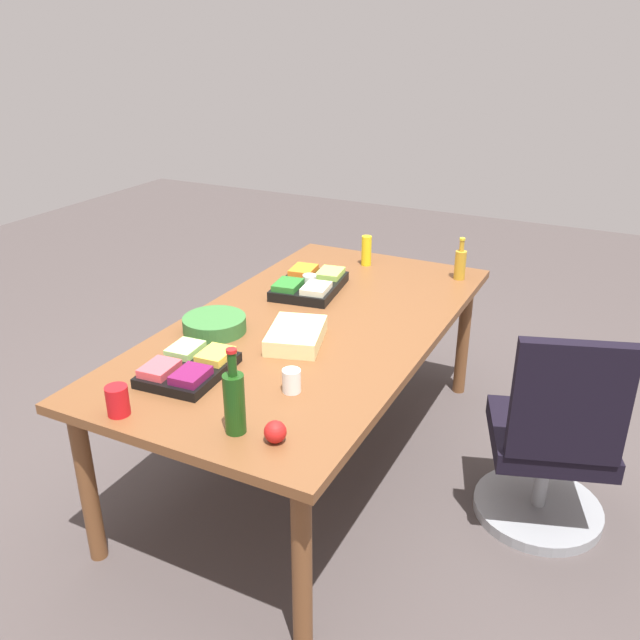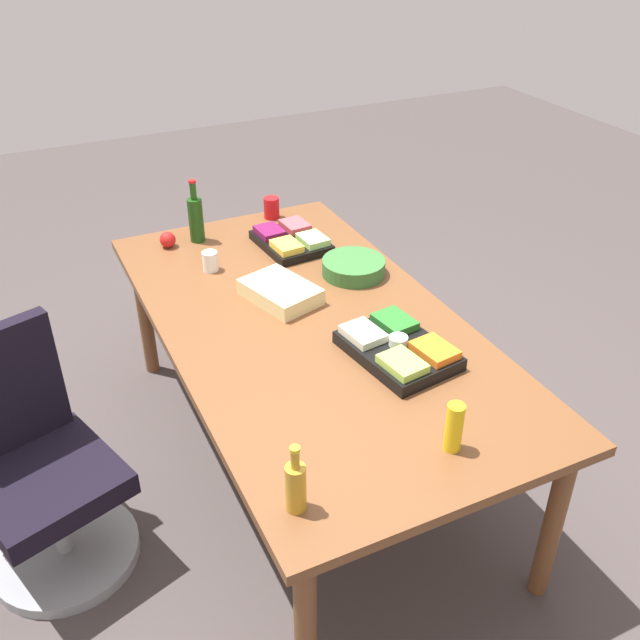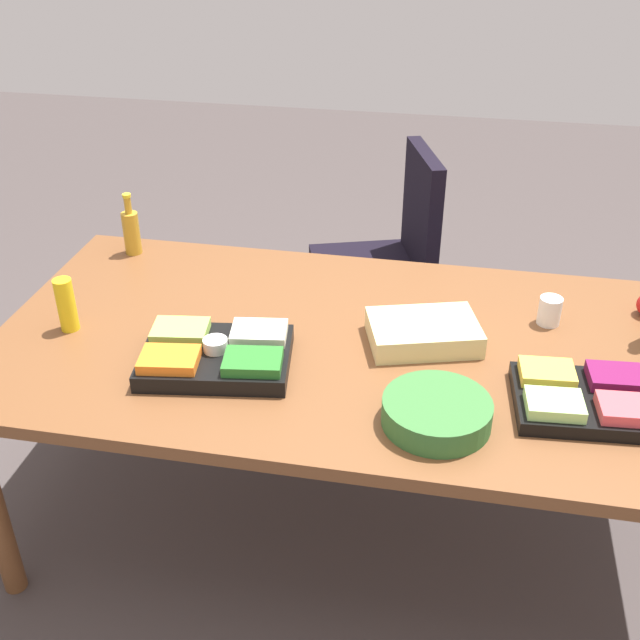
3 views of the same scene
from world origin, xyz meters
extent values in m
plane|color=#453C3B|center=(0.00, 0.00, 0.00)|extent=(10.00, 10.00, 0.00)
cube|color=brown|center=(0.00, 0.00, 0.73)|extent=(2.17, 1.13, 0.04)
cylinder|color=brown|center=(-0.99, -0.48, 0.35)|extent=(0.07, 0.07, 0.71)
cylinder|color=brown|center=(0.99, -0.48, 0.35)|extent=(0.07, 0.07, 0.71)
cylinder|color=brown|center=(-0.99, 0.48, 0.35)|extent=(0.07, 0.07, 0.71)
cylinder|color=brown|center=(0.99, 0.48, 0.35)|extent=(0.07, 0.07, 0.71)
cylinder|color=gray|center=(-0.09, 1.09, 0.03)|extent=(0.56, 0.56, 0.05)
cylinder|color=gray|center=(-0.09, 1.09, 0.23)|extent=(0.06, 0.06, 0.36)
cube|color=black|center=(-0.09, 1.09, 0.41)|extent=(0.61, 0.61, 0.09)
cube|color=black|center=(0.12, 1.16, 0.70)|extent=(0.19, 0.43, 0.50)
cube|color=black|center=(-0.36, -0.20, 0.77)|extent=(0.46, 0.36, 0.05)
cube|color=orange|center=(-0.47, -0.29, 0.81)|extent=(0.17, 0.14, 0.03)
cube|color=#276C26|center=(-0.24, -0.25, 0.81)|extent=(0.17, 0.14, 0.03)
cube|color=#A1CE53|center=(-0.49, -0.14, 0.81)|extent=(0.17, 0.14, 0.03)
cube|color=beige|center=(-0.26, -0.10, 0.81)|extent=(0.17, 0.14, 0.03)
cylinder|color=white|center=(-0.36, -0.20, 0.82)|extent=(0.08, 0.08, 0.04)
cylinder|color=red|center=(1.00, -0.25, 0.80)|extent=(0.09, 0.09, 0.11)
cylinder|color=#BB8B25|center=(-0.88, 0.45, 0.83)|extent=(0.06, 0.06, 0.16)
cylinder|color=#BB8B25|center=(-0.88, 0.45, 0.94)|extent=(0.03, 0.03, 0.06)
cylinder|color=gold|center=(-0.88, 0.45, 0.97)|extent=(0.03, 0.03, 0.01)
cylinder|color=white|center=(0.59, 0.22, 0.79)|extent=(0.08, 0.08, 0.09)
sphere|color=red|center=(0.90, 0.33, 0.79)|extent=(0.08, 0.08, 0.08)
cylinder|color=#194212|center=(0.90, 0.18, 0.86)|extent=(0.08, 0.08, 0.22)
cylinder|color=#194212|center=(0.90, 0.18, 1.01)|extent=(0.03, 0.03, 0.08)
cylinder|color=red|center=(0.90, 0.18, 1.05)|extent=(0.04, 0.04, 0.01)
cube|color=beige|center=(0.21, 0.04, 0.78)|extent=(0.37, 0.30, 0.07)
cylinder|color=#346B31|center=(0.27, -0.34, 0.78)|extent=(0.30, 0.30, 0.07)
cylinder|color=yellow|center=(-0.86, -0.09, 0.83)|extent=(0.06, 0.06, 0.17)
cube|color=black|center=(0.65, -0.21, 0.77)|extent=(0.38, 0.31, 0.04)
cube|color=#AFE57E|center=(0.57, -0.28, 0.80)|extent=(0.15, 0.12, 0.03)
cube|color=#DF4A52|center=(0.75, -0.27, 0.80)|extent=(0.15, 0.12, 0.03)
cube|color=yellow|center=(0.56, -0.14, 0.80)|extent=(0.15, 0.12, 0.03)
cube|color=#681444|center=(0.73, -0.13, 0.80)|extent=(0.15, 0.12, 0.03)
camera|label=1|loc=(2.47, 1.28, 2.00)|focal=37.23mm
camera|label=2|loc=(-2.18, 1.00, 2.28)|focal=39.83mm
camera|label=3|loc=(0.28, -1.94, 2.01)|focal=43.47mm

